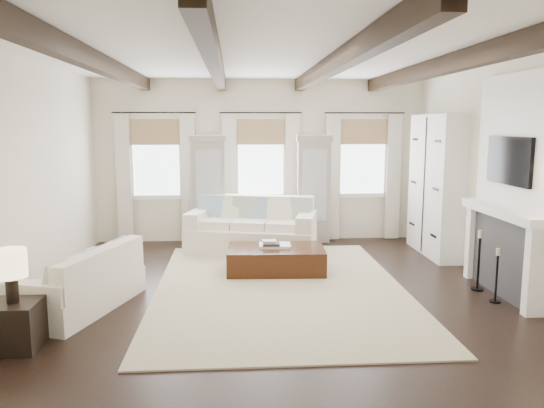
{
  "coord_description": "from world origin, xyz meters",
  "views": [
    {
      "loc": [
        -0.53,
        -6.81,
        2.33
      ],
      "look_at": [
        0.03,
        0.98,
        1.15
      ],
      "focal_mm": 35.0,
      "sensor_mm": 36.0,
      "label": 1
    }
  ],
  "objects": [
    {
      "name": "ground",
      "position": [
        0.0,
        0.0,
        0.0
      ],
      "size": [
        7.5,
        7.5,
        0.0
      ],
      "primitive_type": "plane",
      "color": "black",
      "rests_on": "ground"
    },
    {
      "name": "room_shell",
      "position": [
        0.75,
        0.9,
        1.89
      ],
      "size": [
        6.54,
        7.54,
        3.22
      ],
      "color": "#EEE5CC",
      "rests_on": "ground"
    },
    {
      "name": "area_rug",
      "position": [
        0.11,
        0.5,
        0.01
      ],
      "size": [
        3.51,
        5.01,
        0.02
      ],
      "primitive_type": "cube",
      "color": "#BAB08F",
      "rests_on": "ground"
    },
    {
      "name": "sofa_back",
      "position": [
        -0.21,
        2.85,
        0.41
      ],
      "size": [
        2.5,
        1.58,
        0.99
      ],
      "color": "white",
      "rests_on": "ground"
    },
    {
      "name": "sofa_left",
      "position": [
        -2.43,
        -0.19,
        0.32
      ],
      "size": [
        1.38,
        2.02,
        0.79
      ],
      "color": "white",
      "rests_on": "ground"
    },
    {
      "name": "ottoman",
      "position": [
        0.12,
        1.35,
        0.2
      ],
      "size": [
        1.56,
        1.01,
        0.4
      ],
      "primitive_type": "cube",
      "rotation": [
        0.0,
        0.0,
        -0.05
      ],
      "color": "black",
      "rests_on": "ground"
    },
    {
      "name": "tray",
      "position": [
        0.11,
        1.42,
        0.42
      ],
      "size": [
        0.52,
        0.4,
        0.04
      ],
      "primitive_type": "cube",
      "rotation": [
        0.0,
        0.0,
        -0.05
      ],
      "color": "white",
      "rests_on": "ottoman"
    },
    {
      "name": "book_lower",
      "position": [
        0.04,
        1.33,
        0.46
      ],
      "size": [
        0.27,
        0.21,
        0.04
      ],
      "primitive_type": "cube",
      "rotation": [
        0.0,
        0.0,
        -0.05
      ],
      "color": "#262628",
      "rests_on": "tray"
    },
    {
      "name": "book_upper",
      "position": [
        0.01,
        1.39,
        0.49
      ],
      "size": [
        0.23,
        0.18,
        0.03
      ],
      "primitive_type": "cube",
      "rotation": [
        0.0,
        0.0,
        -0.05
      ],
      "color": "beige",
      "rests_on": "book_lower"
    },
    {
      "name": "side_table_front",
      "position": [
        -2.83,
        -1.36,
        0.25
      ],
      "size": [
        0.5,
        0.5,
        0.5
      ],
      "primitive_type": "cube",
      "color": "black",
      "rests_on": "ground"
    },
    {
      "name": "lamp_front",
      "position": [
        -2.83,
        -1.36,
        0.89
      ],
      "size": [
        0.33,
        0.33,
        0.57
      ],
      "color": "black",
      "rests_on": "side_table_front"
    },
    {
      "name": "side_table_back",
      "position": [
        -1.13,
        3.79,
        0.27
      ],
      "size": [
        0.36,
        0.36,
        0.54
      ],
      "primitive_type": "cube",
      "color": "black",
      "rests_on": "ground"
    },
    {
      "name": "lamp_back",
      "position": [
        -1.13,
        3.79,
        0.92
      ],
      "size": [
        0.32,
        0.32,
        0.56
      ],
      "color": "black",
      "rests_on": "side_table_back"
    },
    {
      "name": "candlestick_near",
      "position": [
        2.9,
        -0.3,
        0.3
      ],
      "size": [
        0.15,
        0.15,
        0.73
      ],
      "color": "black",
      "rests_on": "ground"
    },
    {
      "name": "candlestick_far",
      "position": [
        2.9,
        0.23,
        0.36
      ],
      "size": [
        0.17,
        0.17,
        0.86
      ],
      "color": "black",
      "rests_on": "ground"
    }
  ]
}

